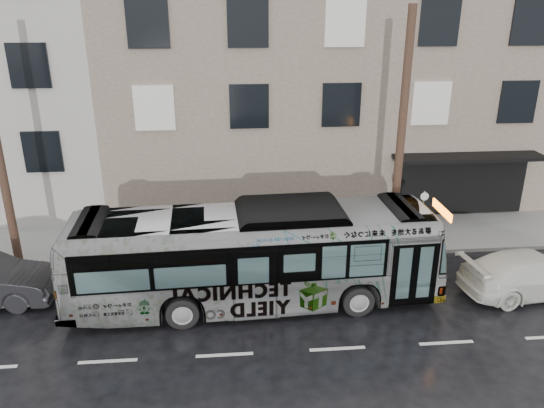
{
  "coord_description": "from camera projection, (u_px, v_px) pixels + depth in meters",
  "views": [
    {
      "loc": [
        0.26,
        -14.83,
        9.31
      ],
      "look_at": [
        1.77,
        2.5,
        2.53
      ],
      "focal_mm": 35.0,
      "sensor_mm": 36.0,
      "label": 1
    }
  ],
  "objects": [
    {
      "name": "sign_post",
      "position": [
        421.0,
        220.0,
        20.31
      ],
      "size": [
        0.06,
        0.06,
        2.4
      ],
      "primitive_type": "cylinder",
      "color": "slate",
      "rests_on": "sidewalk"
    },
    {
      "name": "white_sedan",
      "position": [
        533.0,
        273.0,
        17.72
      ],
      "size": [
        5.14,
        2.59,
        1.43
      ],
      "primitive_type": "imported",
      "rotation": [
        0.0,
        0.0,
        1.69
      ],
      "color": "silver",
      "rests_on": "ground"
    },
    {
      "name": "utility_pole_front",
      "position": [
        401.0,
        137.0,
        19.03
      ],
      "size": [
        0.3,
        0.3,
        9.0
      ],
      "primitive_type": "cylinder",
      "color": "#4F3427",
      "rests_on": "sidewalk"
    },
    {
      "name": "bus",
      "position": [
        254.0,
        256.0,
        16.84
      ],
      "size": [
        11.95,
        3.24,
        3.3
      ],
      "primitive_type": "imported",
      "rotation": [
        0.0,
        0.0,
        1.61
      ],
      "color": "#B2B2B2",
      "rests_on": "ground"
    },
    {
      "name": "sidewalk",
      "position": [
        224.0,
        240.0,
        21.65
      ],
      "size": [
        90.0,
        3.6,
        0.15
      ],
      "primitive_type": "cube",
      "color": "gray",
      "rests_on": "ground"
    },
    {
      "name": "building_taupe",
      "position": [
        317.0,
        77.0,
        27.32
      ],
      "size": [
        20.0,
        12.0,
        11.0
      ],
      "primitive_type": "cube",
      "color": "gray",
      "rests_on": "ground"
    },
    {
      "name": "ground",
      "position": [
        224.0,
        307.0,
        17.13
      ],
      "size": [
        120.0,
        120.0,
        0.0
      ],
      "primitive_type": "plane",
      "color": "black",
      "rests_on": "ground"
    }
  ]
}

